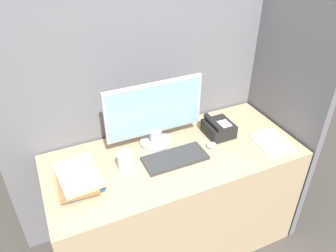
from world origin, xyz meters
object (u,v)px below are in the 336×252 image
Objects in this scene: monitor at (155,115)px; keyboard at (175,158)px; desk_telephone at (218,128)px; mouse at (211,145)px; book_stack at (78,178)px; coffee_cup at (125,161)px.

monitor is 1.62× the size of keyboard.
monitor is at bearing 168.04° from desk_telephone.
keyboard is 0.25m from mouse.
keyboard is at bearing -3.79° from book_stack.
keyboard is 0.29m from coffee_cup.
monitor is at bearing 32.30° from coffee_cup.
desk_telephone is at bearing 6.21° from coffee_cup.
coffee_cup is (-0.24, -0.15, -0.15)m from monitor.
mouse is 0.79m from book_stack.
mouse is 0.33× the size of desk_telephone.
coffee_cup is at bearing 1.62° from book_stack.
monitor is 3.31× the size of desk_telephone.
monitor is at bearing 101.37° from keyboard.
mouse is 0.15m from desk_telephone.
coffee_cup is (-0.28, 0.04, 0.04)m from keyboard.
coffee_cup is at bearing 171.26° from keyboard.
keyboard is 0.54m from book_stack.
monitor reaches higher than mouse.
book_stack is (-0.79, 0.02, 0.02)m from mouse.
mouse is at bearing -32.29° from monitor.
monitor is 9.93× the size of mouse.
monitor reaches higher than coffee_cup.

